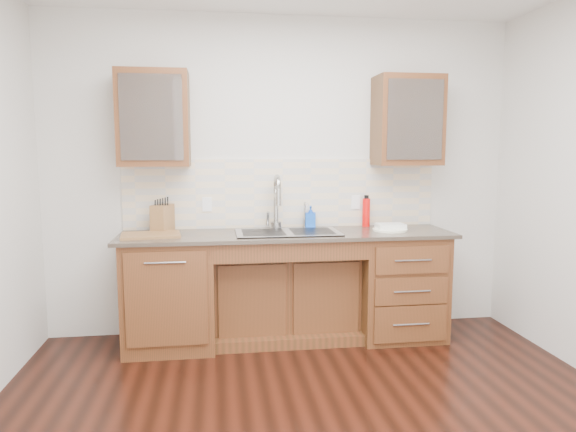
{
  "coord_description": "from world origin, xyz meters",
  "views": [
    {
      "loc": [
        -0.57,
        -2.66,
        1.58
      ],
      "look_at": [
        0.0,
        1.4,
        1.05
      ],
      "focal_mm": 32.0,
      "sensor_mm": 36.0,
      "label": 1
    }
  ],
  "objects": [
    {
      "name": "countertop",
      "position": [
        0.0,
        1.43,
        0.9
      ],
      "size": [
        2.7,
        0.65,
        0.03
      ],
      "primitive_type": "cube",
      "color": "#84705B",
      "rests_on": "base_cabinet_left"
    },
    {
      "name": "outlet_left",
      "position": [
        -0.65,
        1.73,
        1.12
      ],
      "size": [
        0.08,
        0.01,
        0.12
      ],
      "primitive_type": "cube",
      "color": "white",
      "rests_on": "backsplash"
    },
    {
      "name": "upper_cabinet_right",
      "position": [
        1.05,
        1.58,
        1.83
      ],
      "size": [
        0.55,
        0.34,
        0.75
      ],
      "primitive_type": "cube",
      "color": "#593014",
      "rests_on": "wall_back"
    },
    {
      "name": "base_cabinet_center",
      "position": [
        0.0,
        1.53,
        0.35
      ],
      "size": [
        1.2,
        0.44,
        0.7
      ],
      "primitive_type": "cube",
      "color": "#593014",
      "rests_on": "ground"
    },
    {
      "name": "upper_cabinet_left",
      "position": [
        -1.05,
        1.58,
        1.83
      ],
      "size": [
        0.55,
        0.34,
        0.75
      ],
      "primitive_type": "cube",
      "color": "#593014",
      "rests_on": "wall_back"
    },
    {
      "name": "cutting_board",
      "position": [
        -1.08,
        1.4,
        0.92
      ],
      "size": [
        0.48,
        0.37,
        0.02
      ],
      "primitive_type": "cube",
      "rotation": [
        0.0,
        0.0,
        0.12
      ],
      "color": "brown",
      "rests_on": "countertop"
    },
    {
      "name": "backsplash",
      "position": [
        0.0,
        1.74,
        1.21
      ],
      "size": [
        2.7,
        0.02,
        0.59
      ],
      "primitive_type": "cube",
      "color": "beige",
      "rests_on": "wall_back"
    },
    {
      "name": "plate",
      "position": [
        0.86,
        1.41,
        0.92
      ],
      "size": [
        0.3,
        0.3,
        0.02
      ],
      "primitive_type": "cylinder",
      "rotation": [
        0.0,
        0.0,
        0.06
      ],
      "color": "white",
      "rests_on": "countertop"
    },
    {
      "name": "knife_block",
      "position": [
        -1.01,
        1.62,
        1.02
      ],
      "size": [
        0.19,
        0.23,
        0.22
      ],
      "primitive_type": "cube",
      "rotation": [
        0.0,
        0.0,
        -0.38
      ],
      "color": "#997948",
      "rests_on": "countertop"
    },
    {
      "name": "soap_bottle",
      "position": [
        0.24,
        1.67,
        1.0
      ],
      "size": [
        0.1,
        0.1,
        0.19
      ],
      "primitive_type": "imported",
      "rotation": [
        0.0,
        0.0,
        -0.19
      ],
      "color": "blue",
      "rests_on": "countertop"
    },
    {
      "name": "cup_right_a",
      "position": [
        1.0,
        1.58,
        1.78
      ],
      "size": [
        0.15,
        0.15,
        0.1
      ],
      "primitive_type": "imported",
      "rotation": [
        0.0,
        0.0,
        0.13
      ],
      "color": "white",
      "rests_on": "upper_cabinet_right"
    },
    {
      "name": "sink",
      "position": [
        0.0,
        1.41,
        0.83
      ],
      "size": [
        0.84,
        0.46,
        0.19
      ],
      "primitive_type": "cube",
      "color": "#9E9EA5",
      "rests_on": "countertop"
    },
    {
      "name": "faucet",
      "position": [
        -0.07,
        1.64,
        1.11
      ],
      "size": [
        0.04,
        0.04,
        0.4
      ],
      "primitive_type": "cylinder",
      "color": "#999993",
      "rests_on": "countertop"
    },
    {
      "name": "water_bottle",
      "position": [
        0.73,
        1.68,
        1.03
      ],
      "size": [
        0.09,
        0.09,
        0.25
      ],
      "primitive_type": "cylinder",
      "rotation": [
        0.0,
        0.0,
        0.41
      ],
      "color": "red",
      "rests_on": "countertop"
    },
    {
      "name": "outlet_right",
      "position": [
        0.65,
        1.73,
        1.12
      ],
      "size": [
        0.08,
        0.01,
        0.12
      ],
      "primitive_type": "cube",
      "color": "white",
      "rests_on": "backsplash"
    },
    {
      "name": "cup_left_a",
      "position": [
        -1.18,
        1.58,
        1.78
      ],
      "size": [
        0.15,
        0.15,
        0.1
      ],
      "primitive_type": "imported",
      "rotation": [
        0.0,
        0.0,
        0.15
      ],
      "color": "white",
      "rests_on": "upper_cabinet_left"
    },
    {
      "name": "cup_right_b",
      "position": [
        1.2,
        1.58,
        1.77
      ],
      "size": [
        0.1,
        0.1,
        0.08
      ],
      "primitive_type": "imported",
      "rotation": [
        0.0,
        0.0,
        0.18
      ],
      "color": "silver",
      "rests_on": "upper_cabinet_right"
    },
    {
      "name": "dish_towel",
      "position": [
        0.88,
        1.45,
        0.94
      ],
      "size": [
        0.23,
        0.17,
        0.04
      ],
      "primitive_type": "cube",
      "rotation": [
        0.0,
        0.0,
        -0.02
      ],
      "color": "white",
      "rests_on": "plate"
    },
    {
      "name": "wall_back",
      "position": [
        0.0,
        1.8,
        1.35
      ],
      "size": [
        4.0,
        0.1,
        2.7
      ],
      "primitive_type": "cube",
      "color": "silver",
      "rests_on": "ground"
    },
    {
      "name": "base_cabinet_right",
      "position": [
        0.95,
        1.44,
        0.44
      ],
      "size": [
        0.7,
        0.62,
        0.88
      ],
      "primitive_type": "cube",
      "color": "#593014",
      "rests_on": "ground"
    },
    {
      "name": "base_cabinet_left",
      "position": [
        -0.95,
        1.44,
        0.44
      ],
      "size": [
        0.7,
        0.62,
        0.88
      ],
      "primitive_type": "cube",
      "color": "#593014",
      "rests_on": "ground"
    },
    {
      "name": "cup_left_b",
      "position": [
        -0.98,
        1.58,
        1.77
      ],
      "size": [
        0.13,
        0.13,
        0.09
      ],
      "primitive_type": "imported",
      "rotation": [
        0.0,
        0.0,
        0.35
      ],
      "color": "white",
      "rests_on": "upper_cabinet_left"
    },
    {
      "name": "wall_front",
      "position": [
        0.0,
        -1.8,
        1.35
      ],
      "size": [
        4.0,
        0.1,
        2.7
      ],
      "primitive_type": "cube",
      "color": "silver",
      "rests_on": "ground"
    },
    {
      "name": "filter_tap",
      "position": [
        0.18,
        1.65,
        1.03
      ],
      "size": [
        0.02,
        0.02,
        0.24
      ],
      "primitive_type": "cylinder",
      "color": "#999993",
      "rests_on": "countertop"
    }
  ]
}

